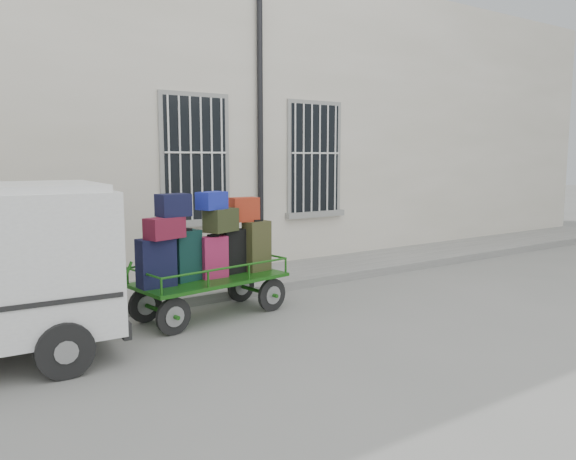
% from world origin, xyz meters
% --- Properties ---
extents(ground, '(80.00, 80.00, 0.00)m').
position_xyz_m(ground, '(0.00, 0.00, 0.00)').
color(ground, slate).
rests_on(ground, ground).
extents(building, '(24.00, 5.15, 6.00)m').
position_xyz_m(building, '(0.00, 5.50, 3.00)').
color(building, beige).
rests_on(building, ground).
extents(sidewalk, '(24.00, 1.70, 0.15)m').
position_xyz_m(sidewalk, '(0.00, 2.20, 0.07)').
color(sidewalk, slate).
rests_on(sidewalk, ground).
extents(luggage_cart, '(2.60, 1.28, 1.80)m').
position_xyz_m(luggage_cart, '(-1.30, 0.72, 0.92)').
color(luggage_cart, black).
rests_on(luggage_cart, ground).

